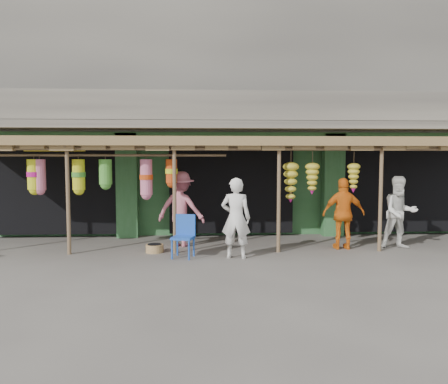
{
  "coord_description": "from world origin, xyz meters",
  "views": [
    {
      "loc": [
        -0.82,
        -10.58,
        2.25
      ],
      "look_at": [
        -0.26,
        1.0,
        1.38
      ],
      "focal_mm": 35.0,
      "sensor_mm": 36.0,
      "label": 1
    }
  ],
  "objects_px": {
    "person_right": "(400,212)",
    "person_vendor": "(344,214)",
    "person_shopper": "(181,209)",
    "person_front": "(236,218)",
    "blue_chair": "(184,233)"
  },
  "relations": [
    {
      "from": "person_shopper",
      "to": "blue_chair",
      "type": "bearing_deg",
      "value": 113.02
    },
    {
      "from": "blue_chair",
      "to": "person_right",
      "type": "xyz_separation_m",
      "value": [
        5.39,
        0.73,
        0.37
      ]
    },
    {
      "from": "person_right",
      "to": "person_shopper",
      "type": "distance_m",
      "value": 5.56
    },
    {
      "from": "person_front",
      "to": "person_right",
      "type": "distance_m",
      "value": 4.31
    },
    {
      "from": "person_front",
      "to": "person_shopper",
      "type": "bearing_deg",
      "value": -37.22
    },
    {
      "from": "person_vendor",
      "to": "person_shopper",
      "type": "xyz_separation_m",
      "value": [
        -4.09,
        0.58,
        0.08
      ]
    },
    {
      "from": "person_right",
      "to": "person_vendor",
      "type": "xyz_separation_m",
      "value": [
        -1.44,
        -0.01,
        -0.02
      ]
    },
    {
      "from": "person_front",
      "to": "person_vendor",
      "type": "height_order",
      "value": "person_front"
    },
    {
      "from": "blue_chair",
      "to": "person_front",
      "type": "height_order",
      "value": "person_front"
    },
    {
      "from": "blue_chair",
      "to": "person_right",
      "type": "distance_m",
      "value": 5.46
    },
    {
      "from": "blue_chair",
      "to": "person_shopper",
      "type": "relative_size",
      "value": 0.5
    },
    {
      "from": "person_front",
      "to": "blue_chair",
      "type": "bearing_deg",
      "value": 2.65
    },
    {
      "from": "blue_chair",
      "to": "person_vendor",
      "type": "height_order",
      "value": "person_vendor"
    },
    {
      "from": "person_right",
      "to": "person_shopper",
      "type": "height_order",
      "value": "person_shopper"
    },
    {
      "from": "person_vendor",
      "to": "person_shopper",
      "type": "relative_size",
      "value": 0.92
    }
  ]
}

